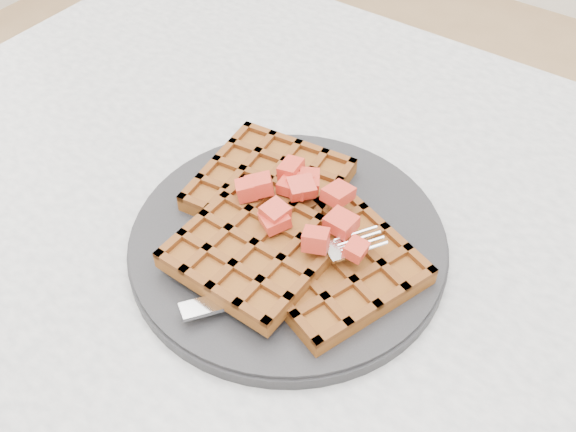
% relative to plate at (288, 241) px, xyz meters
% --- Properties ---
extents(table, '(1.20, 0.80, 0.75)m').
position_rel_plate_xyz_m(table, '(0.12, -0.01, -0.12)').
color(table, silver).
rests_on(table, ground).
extents(plate, '(0.28, 0.28, 0.02)m').
position_rel_plate_xyz_m(plate, '(0.00, 0.00, 0.00)').
color(plate, black).
rests_on(plate, table).
extents(waffles, '(0.24, 0.20, 0.03)m').
position_rel_plate_xyz_m(waffles, '(0.00, -0.00, 0.02)').
color(waffles, brown).
rests_on(waffles, plate).
extents(strawberry_pile, '(0.15, 0.15, 0.02)m').
position_rel_plate_xyz_m(strawberry_pile, '(0.00, -0.00, 0.05)').
color(strawberry_pile, '#AA150B').
rests_on(strawberry_pile, waffles).
extents(fork, '(0.12, 0.16, 0.02)m').
position_rel_plate_xyz_m(fork, '(0.04, -0.04, 0.02)').
color(fork, silver).
rests_on(fork, plate).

